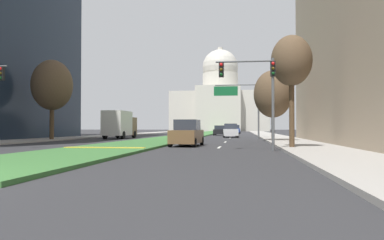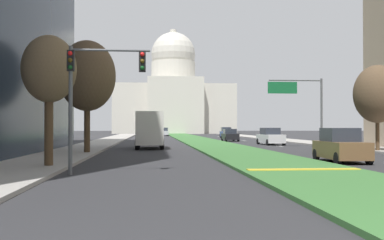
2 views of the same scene
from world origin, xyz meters
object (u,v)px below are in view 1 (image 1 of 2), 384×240
at_px(street_tree_right_near, 291,62).
at_px(sedan_very_far, 197,129).
at_px(overhead_guide_sign, 242,99).
at_px(street_tree_right_mid, 273,94).
at_px(sedan_midblock, 230,131).
at_px(street_tree_left_mid, 52,85).
at_px(sedan_far_horizon, 236,130).
at_px(box_truck_delivery, 120,124).
at_px(sedan_distant, 220,131).
at_px(capitol_building, 220,103).
at_px(sedan_lead_stopped, 187,134).
at_px(traffic_light_near_right, 258,83).

height_order(street_tree_right_near, sedan_very_far, street_tree_right_near).
xyz_separation_m(overhead_guide_sign, street_tree_right_mid, (2.85, -8.85, -0.24)).
bearing_deg(sedan_midblock, street_tree_left_mid, -138.88).
height_order(street_tree_right_near, sedan_midblock, street_tree_right_near).
height_order(street_tree_right_mid, sedan_very_far, street_tree_right_mid).
height_order(overhead_guide_sign, street_tree_left_mid, street_tree_left_mid).
bearing_deg(sedan_far_horizon, street_tree_right_mid, -84.72).
xyz_separation_m(sedan_midblock, sedan_very_far, (-10.16, 47.66, -0.03)).
height_order(sedan_far_horizon, sedan_very_far, sedan_far_horizon).
distance_m(street_tree_left_mid, box_truck_delivery, 9.61).
height_order(sedan_midblock, sedan_far_horizon, sedan_far_horizon).
height_order(sedan_midblock, sedan_very_far, sedan_midblock).
relative_size(sedan_midblock, sedan_distant, 0.96).
height_order(street_tree_left_mid, sedan_very_far, street_tree_left_mid).
relative_size(capitol_building, street_tree_left_mid, 4.24).
xyz_separation_m(street_tree_left_mid, sedan_very_far, (6.98, 62.62, -4.68)).
distance_m(sedan_lead_stopped, sedan_very_far, 71.50).
relative_size(street_tree_right_near, sedan_midblock, 1.58).
distance_m(street_tree_right_near, sedan_lead_stopped, 8.73).
relative_size(street_tree_right_mid, sedan_distant, 1.45).
bearing_deg(box_truck_delivery, sedan_far_horizon, 70.86).
bearing_deg(street_tree_right_near, overhead_guide_sign, 98.08).
xyz_separation_m(overhead_guide_sign, box_truck_delivery, (-14.28, -1.59, -2.96)).
bearing_deg(sedan_very_far, sedan_far_horizon, -59.33).
bearing_deg(street_tree_right_near, sedan_far_horizon, 94.28).
bearing_deg(capitol_building, street_tree_left_mid, -96.18).
distance_m(sedan_distant, sedan_very_far, 36.10).
bearing_deg(capitol_building, sedan_far_horizon, -83.21).
distance_m(sedan_distant, sedan_far_horizon, 17.89).
height_order(street_tree_right_mid, sedan_distant, street_tree_right_mid).
bearing_deg(overhead_guide_sign, street_tree_left_mid, -153.57).
bearing_deg(sedan_very_far, street_tree_right_mid, -76.87).
relative_size(street_tree_right_near, street_tree_left_mid, 0.86).
bearing_deg(street_tree_right_mid, capitol_building, 96.11).
xyz_separation_m(street_tree_right_mid, sedan_far_horizon, (-4.13, 44.72, -3.54)).
distance_m(sedan_lead_stopped, sedan_distant, 35.85).
distance_m(sedan_midblock, sedan_distant, 12.64).
xyz_separation_m(capitol_building, sedan_midblock, (6.32, -85.02, -9.45)).
bearing_deg(sedan_distant, street_tree_left_mid, -118.59).
distance_m(street_tree_right_mid, sedan_distant, 28.01).
height_order(overhead_guide_sign, box_truck_delivery, overhead_guide_sign).
bearing_deg(sedan_far_horizon, traffic_light_near_right, -87.87).
bearing_deg(street_tree_left_mid, street_tree_right_mid, 1.10).
relative_size(traffic_light_near_right, box_truck_delivery, 0.81).
relative_size(traffic_light_near_right, sedan_far_horizon, 1.12).
xyz_separation_m(street_tree_right_near, sedan_lead_stopped, (-6.82, 3.21, -4.40)).
distance_m(capitol_building, street_tree_right_mid, 100.31).
bearing_deg(traffic_light_near_right, sedan_lead_stopped, 134.12).
relative_size(sedan_very_far, box_truck_delivery, 0.66).
distance_m(overhead_guide_sign, sedan_very_far, 54.75).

